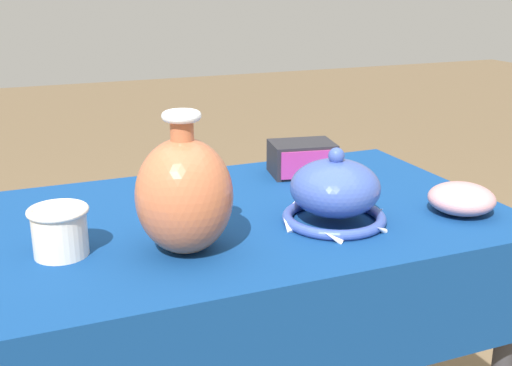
% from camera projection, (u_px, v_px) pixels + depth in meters
% --- Properties ---
extents(display_table, '(1.09, 0.71, 0.78)m').
position_uv_depth(display_table, '(254.00, 250.00, 1.43)').
color(display_table, '#38383D').
rests_on(display_table, ground_plane).
extents(vase_tall_bulbous, '(0.18, 0.18, 0.27)m').
position_uv_depth(vase_tall_bulbous, '(184.00, 194.00, 1.17)').
color(vase_tall_bulbous, '#BC6642').
rests_on(vase_tall_bulbous, display_table).
extents(vase_dome_bell, '(0.23, 0.22, 0.17)m').
position_uv_depth(vase_dome_bell, '(335.00, 194.00, 1.33)').
color(vase_dome_bell, '#3851A8').
rests_on(vase_dome_bell, display_table).
extents(mosaic_tile_box, '(0.18, 0.15, 0.08)m').
position_uv_depth(mosaic_tile_box, '(302.00, 158.00, 1.67)').
color(mosaic_tile_box, '#232328').
rests_on(mosaic_tile_box, display_table).
extents(bowl_shallow_rose, '(0.14, 0.14, 0.07)m').
position_uv_depth(bowl_shallow_rose, '(462.00, 199.00, 1.39)').
color(bowl_shallow_rose, '#D19399').
rests_on(bowl_shallow_rose, display_table).
extents(cup_wide_ivory, '(0.11, 0.11, 0.09)m').
position_uv_depth(cup_wide_ivory, '(60.00, 230.00, 1.18)').
color(cup_wide_ivory, white).
rests_on(cup_wide_ivory, display_table).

